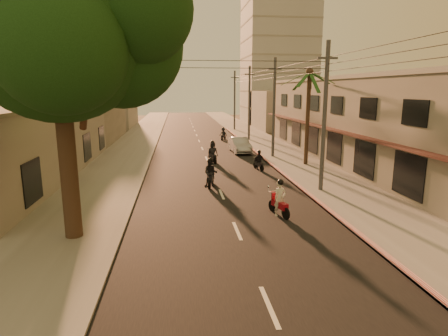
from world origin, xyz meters
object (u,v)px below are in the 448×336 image
(broadleaf_tree, at_px, (68,29))
(scooter_red, at_px, (280,200))
(scooter_mid_b, at_px, (259,161))
(parked_car, at_px, (240,145))
(scooter_far_b, at_px, (223,134))
(scooter_far_a, at_px, (213,153))
(palm_tree, at_px, (309,77))
(scooter_mid_a, at_px, (211,174))

(broadleaf_tree, bearing_deg, scooter_red, 10.56)
(scooter_mid_b, distance_m, parked_car, 8.49)
(scooter_red, xyz_separation_m, scooter_far_b, (0.65, 28.81, -0.08))
(scooter_mid_b, bearing_deg, scooter_far_a, 119.28)
(scooter_red, height_order, scooter_far_a, scooter_far_a)
(scooter_red, bearing_deg, scooter_mid_b, 67.57)
(palm_tree, xyz_separation_m, scooter_far_a, (-7.62, 2.01, -6.27))
(palm_tree, height_order, scooter_far_b, palm_tree)
(scooter_red, distance_m, scooter_far_a, 14.32)
(scooter_mid_a, bearing_deg, scooter_far_a, 96.92)
(palm_tree, relative_size, scooter_red, 4.34)
(scooter_far_a, bearing_deg, scooter_mid_a, -109.94)
(scooter_red, xyz_separation_m, parked_car, (1.14, 19.26, -0.08))
(scooter_far_a, distance_m, scooter_far_b, 14.89)
(scooter_far_a, bearing_deg, parked_car, 44.13)
(scooter_red, bearing_deg, parked_car, 70.97)
(scooter_far_a, relative_size, parked_car, 0.41)
(scooter_red, bearing_deg, palm_tree, 49.77)
(scooter_mid_b, xyz_separation_m, scooter_far_a, (-3.33, 3.40, 0.15))
(palm_tree, distance_m, scooter_mid_b, 7.84)
(scooter_far_b, bearing_deg, palm_tree, -48.16)
(scooter_red, bearing_deg, broadleaf_tree, 174.91)
(scooter_red, height_order, scooter_mid_a, scooter_mid_a)
(scooter_mid_b, height_order, scooter_far_b, scooter_far_b)
(scooter_far_a, xyz_separation_m, scooter_far_b, (2.70, 14.64, -0.12))
(broadleaf_tree, relative_size, scooter_mid_a, 6.20)
(scooter_mid_b, bearing_deg, parked_car, 75.84)
(scooter_red, xyz_separation_m, scooter_far_a, (-2.05, 14.18, 0.04))
(broadleaf_tree, distance_m, palm_tree, 20.18)
(broadleaf_tree, relative_size, scooter_far_b, 7.39)
(scooter_mid_a, xyz_separation_m, scooter_far_a, (0.87, 8.10, -0.01))
(scooter_red, height_order, scooter_mid_b, scooter_red)
(scooter_far_b, distance_m, parked_car, 9.57)
(broadleaf_tree, distance_m, scooter_far_a, 18.93)
(broadleaf_tree, height_order, scooter_red, broadleaf_tree)
(scooter_red, relative_size, scooter_far_b, 1.15)
(scooter_red, xyz_separation_m, scooter_mid_b, (1.28, 10.77, -0.11))
(scooter_red, relative_size, parked_car, 0.40)
(broadleaf_tree, distance_m, scooter_red, 11.96)
(scooter_red, distance_m, parked_car, 19.29)
(palm_tree, height_order, parked_car, palm_tree)
(scooter_mid_a, relative_size, scooter_far_b, 1.19)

